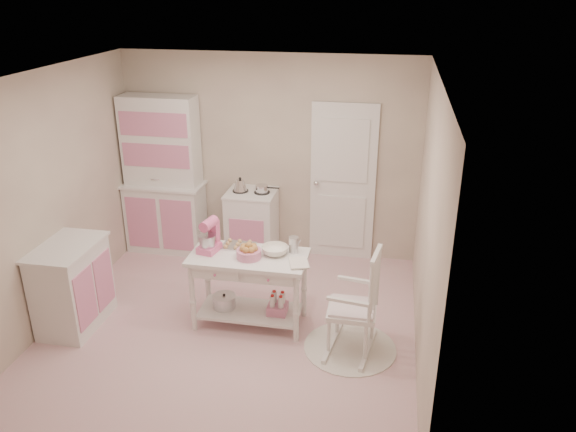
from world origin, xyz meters
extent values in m
plane|color=pink|center=(0.00, 0.00, 0.00)|extent=(3.80, 3.80, 0.00)
cube|color=white|center=(0.00, 0.00, 2.60)|extent=(3.80, 3.80, 0.04)
cube|color=beige|center=(0.00, 1.90, 1.30)|extent=(3.80, 0.04, 2.60)
cube|color=beige|center=(0.00, -1.90, 1.30)|extent=(3.80, 0.04, 2.60)
cube|color=beige|center=(-1.90, 0.00, 1.30)|extent=(0.04, 3.80, 2.60)
cube|color=beige|center=(1.90, 0.00, 1.30)|extent=(0.04, 3.80, 2.60)
cube|color=white|center=(0.95, 1.87, 1.02)|extent=(0.82, 0.05, 2.04)
cube|color=white|center=(-1.38, 1.66, 1.04)|extent=(1.06, 0.50, 2.08)
cube|color=white|center=(-0.18, 1.61, 0.46)|extent=(0.62, 0.57, 0.92)
cube|color=white|center=(-1.63, -0.27, 0.46)|extent=(0.54, 0.84, 0.92)
cylinder|color=white|center=(1.26, -0.16, 0.01)|extent=(0.92, 0.92, 0.01)
cube|color=white|center=(1.26, -0.16, 0.55)|extent=(0.58, 0.78, 1.10)
cube|color=white|center=(0.17, 0.10, 0.40)|extent=(1.20, 0.60, 0.80)
cube|color=pink|center=(-0.25, 0.12, 0.97)|extent=(0.25, 0.32, 0.34)
cube|color=silver|center=(0.02, 0.28, 0.81)|extent=(0.34, 0.24, 0.02)
cylinder|color=pink|center=(0.19, 0.05, 0.85)|extent=(0.25, 0.25, 0.09)
imported|color=white|center=(0.43, 0.18, 0.84)|extent=(0.27, 0.27, 0.09)
cylinder|color=silver|center=(0.61, 0.26, 0.89)|extent=(0.10, 0.10, 0.17)
imported|color=white|center=(0.62, -0.02, 0.81)|extent=(0.25, 0.29, 0.02)
camera|label=1|loc=(1.52, -4.84, 3.38)|focal=35.00mm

